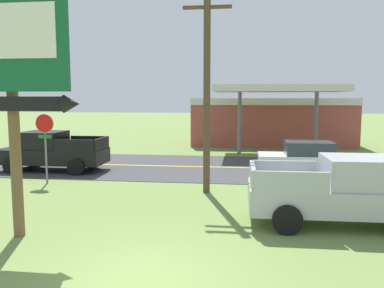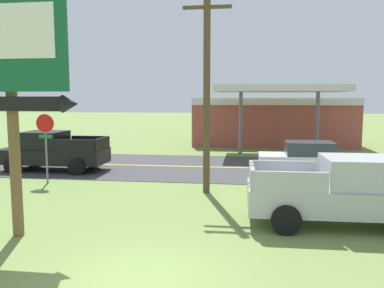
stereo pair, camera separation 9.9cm
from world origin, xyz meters
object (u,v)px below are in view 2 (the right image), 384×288
object	(u,v)px
pickup_black_on_road	(53,152)
car_white_mid_lane	(306,159)
motel_sign	(9,67)
gas_station	(272,120)
pickup_silver_parked_on_lawn	(343,192)
stop_sign	(46,136)
utility_pole	(207,76)

from	to	relation	value
pickup_black_on_road	car_white_mid_lane	bearing A→B (deg)	0.00
motel_sign	pickup_black_on_road	bearing A→B (deg)	111.90
gas_station	pickup_silver_parked_on_lawn	xyz separation A→B (m)	(0.68, -19.99, -0.98)
motel_sign	car_white_mid_lane	distance (m)	13.00
stop_sign	car_white_mid_lane	world-z (taller)	stop_sign
pickup_black_on_road	car_white_mid_lane	distance (m)	12.25
stop_sign	pickup_silver_parked_on_lawn	bearing A→B (deg)	-20.38
motel_sign	car_white_mid_lane	world-z (taller)	motel_sign
gas_station	car_white_mid_lane	world-z (taller)	gas_station
stop_sign	gas_station	world-z (taller)	gas_station
utility_pole	pickup_black_on_road	distance (m)	9.41
motel_sign	utility_pole	xyz separation A→B (m)	(4.36, 5.57, 0.04)
stop_sign	gas_station	distance (m)	18.97
pickup_silver_parked_on_lawn	pickup_black_on_road	world-z (taller)	same
pickup_silver_parked_on_lawn	car_white_mid_lane	xyz separation A→B (m)	(0.01, 6.93, -0.13)
utility_pole	pickup_silver_parked_on_lawn	distance (m)	6.42
utility_pole	gas_station	size ratio (longest dim) A/B	0.68
stop_sign	pickup_black_on_road	world-z (taller)	stop_sign
pickup_black_on_road	pickup_silver_parked_on_lawn	bearing A→B (deg)	-29.52
stop_sign	pickup_silver_parked_on_lawn	xyz separation A→B (m)	(11.06, -4.11, -1.06)
pickup_black_on_road	utility_pole	bearing A→B (deg)	-23.69
utility_pole	pickup_silver_parked_on_lawn	world-z (taller)	utility_pole
motel_sign	gas_station	xyz separation A→B (m)	(7.90, 22.15, -2.41)
motel_sign	pickup_black_on_road	size ratio (longest dim) A/B	1.23
pickup_silver_parked_on_lawn	pickup_black_on_road	bearing A→B (deg)	150.48
stop_sign	car_white_mid_lane	bearing A→B (deg)	14.28
gas_station	pickup_silver_parked_on_lawn	distance (m)	20.02
stop_sign	car_white_mid_lane	size ratio (longest dim) A/B	0.70
motel_sign	car_white_mid_lane	size ratio (longest dim) A/B	1.52
pickup_silver_parked_on_lawn	car_white_mid_lane	size ratio (longest dim) A/B	1.24
motel_sign	stop_sign	distance (m)	7.14
gas_station	motel_sign	bearing A→B (deg)	-109.63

